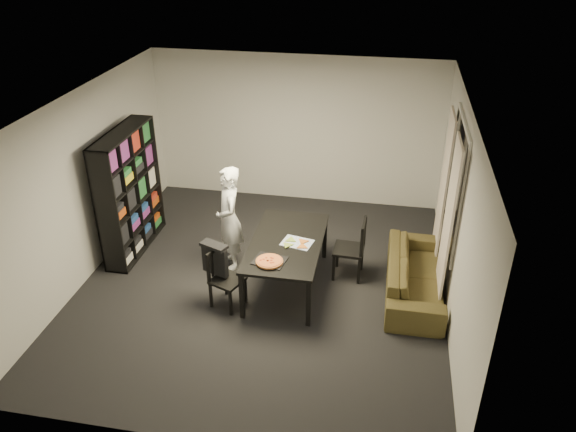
% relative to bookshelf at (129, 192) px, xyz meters
% --- Properties ---
extents(room, '(5.01, 5.51, 2.61)m').
position_rel_bookshelf_xyz_m(room, '(2.16, -0.60, 0.35)').
color(room, black).
rests_on(room, ground).
extents(window_pane, '(0.02, 1.40, 1.60)m').
position_rel_bookshelf_xyz_m(window_pane, '(4.64, -0.00, 0.55)').
color(window_pane, black).
rests_on(window_pane, room).
extents(window_frame, '(0.03, 1.52, 1.72)m').
position_rel_bookshelf_xyz_m(window_frame, '(4.64, -0.00, 0.55)').
color(window_frame, white).
rests_on(window_frame, room).
extents(curtain_left, '(0.03, 0.70, 2.25)m').
position_rel_bookshelf_xyz_m(curtain_left, '(4.56, -0.52, 0.20)').
color(curtain_left, silver).
rests_on(curtain_left, room).
extents(curtain_right, '(0.03, 0.70, 2.25)m').
position_rel_bookshelf_xyz_m(curtain_right, '(4.56, 0.52, 0.20)').
color(curtain_right, silver).
rests_on(curtain_right, room).
extents(bookshelf, '(0.35, 1.50, 1.90)m').
position_rel_bookshelf_xyz_m(bookshelf, '(0.00, 0.00, 0.00)').
color(bookshelf, black).
rests_on(bookshelf, room).
extents(dining_table, '(0.95, 1.72, 0.71)m').
position_rel_bookshelf_xyz_m(dining_table, '(2.49, -0.57, -0.30)').
color(dining_table, black).
rests_on(dining_table, room).
extents(chair_left, '(0.50, 0.50, 0.82)m').
position_rel_bookshelf_xyz_m(chair_left, '(1.74, -1.12, -0.48)').
color(chair_left, black).
rests_on(chair_left, room).
extents(chair_right, '(0.44, 0.44, 0.90)m').
position_rel_bookshelf_xyz_m(chair_right, '(3.40, -0.18, -0.44)').
color(chair_right, black).
rests_on(chair_right, room).
extents(draped_jacket, '(0.40, 0.28, 0.45)m').
position_rel_bookshelf_xyz_m(draped_jacket, '(1.63, -1.08, -0.27)').
color(draped_jacket, black).
rests_on(draped_jacket, chair_left).
extents(person, '(0.58, 0.68, 1.57)m').
position_rel_bookshelf_xyz_m(person, '(1.59, -0.22, -0.17)').
color(person, white).
rests_on(person, room).
extents(baking_tray, '(0.45, 0.39, 0.01)m').
position_rel_bookshelf_xyz_m(baking_tray, '(2.37, -1.09, -0.23)').
color(baking_tray, black).
rests_on(baking_tray, dining_table).
extents(pepperoni_pizza, '(0.35, 0.35, 0.03)m').
position_rel_bookshelf_xyz_m(pepperoni_pizza, '(2.37, -1.13, -0.21)').
color(pepperoni_pizza, '#99562C').
rests_on(pepperoni_pizza, dining_table).
extents(kitchen_towel, '(0.46, 0.38, 0.01)m').
position_rel_bookshelf_xyz_m(kitchen_towel, '(2.64, -0.59, -0.23)').
color(kitchen_towel, white).
rests_on(kitchen_towel, dining_table).
extents(pizza_slices, '(0.45, 0.41, 0.01)m').
position_rel_bookshelf_xyz_m(pizza_slices, '(2.62, -0.62, -0.22)').
color(pizza_slices, gold).
rests_on(pizza_slices, dining_table).
extents(sofa, '(0.75, 1.91, 0.56)m').
position_rel_bookshelf_xyz_m(sofa, '(4.24, -0.42, -0.67)').
color(sofa, '#392D16').
rests_on(sofa, room).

